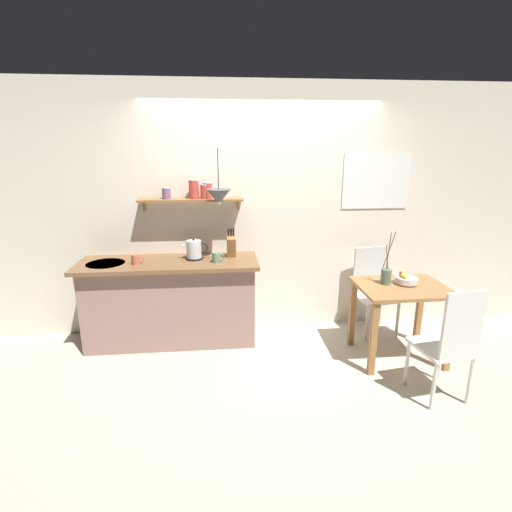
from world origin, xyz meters
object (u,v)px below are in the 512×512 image
dining_chair_near (450,342)px  coffee_mug_by_sink (136,259)px  electric_kettle (194,250)px  coffee_mug_spare (217,257)px  dining_table (401,300)px  twig_vase (386,276)px  fruit_bowl (405,279)px  pendant_lamp (219,197)px  knife_block (231,245)px  dining_chair_far (372,287)px

dining_chair_near → coffee_mug_by_sink: bearing=156.0°
electric_kettle → coffee_mug_spare: size_ratio=2.12×
dining_table → twig_vase: twig_vase is taller
fruit_bowl → coffee_mug_spare: size_ratio=1.72×
pendant_lamp → dining_chair_near: bearing=-33.9°
dining_table → coffee_mug_by_sink: size_ratio=6.83×
twig_vase → electric_kettle: twig_vase is taller
dining_table → knife_block: size_ratio=2.66×
dining_chair_far → coffee_mug_by_sink: (-2.53, -0.16, 0.44)m
dining_chair_near → electric_kettle: electric_kettle is taller
electric_kettle → knife_block: (0.38, 0.05, 0.03)m
coffee_mug_by_sink → pendant_lamp: 1.03m
knife_block → fruit_bowl: bearing=-19.5°
dining_table → twig_vase: bearing=154.4°
dining_table → pendant_lamp: size_ratio=1.55×
dining_chair_far → coffee_mug_by_sink: size_ratio=7.84×
electric_kettle → coffee_mug_by_sink: (-0.57, -0.13, -0.05)m
coffee_mug_by_sink → dining_chair_near: bearing=-24.0°
pendant_lamp → electric_kettle: bearing=160.7°
dining_chair_near → pendant_lamp: pendant_lamp is taller
dining_table → fruit_bowl: 0.21m
electric_kettle → coffee_mug_spare: bearing=-31.0°
dining_chair_far → knife_block: 1.66m
dining_chair_far → fruit_bowl: 0.64m
twig_vase → coffee_mug_spare: size_ratio=4.22×
coffee_mug_spare → pendant_lamp: 0.61m
twig_vase → knife_block: (-1.47, 0.57, 0.19)m
dining_chair_near → fruit_bowl: 0.81m
electric_kettle → coffee_mug_by_sink: 0.59m
electric_kettle → dining_chair_near: bearing=-32.2°
dining_chair_near → coffee_mug_spare: 2.22m
coffee_mug_spare → electric_kettle: bearing=149.0°
electric_kettle → knife_block: bearing=7.3°
dining_chair_near → electric_kettle: bearing=147.8°
electric_kettle → pendant_lamp: 0.63m
dining_table → knife_block: knife_block is taller
twig_vase → coffee_mug_by_sink: size_ratio=4.25×
pendant_lamp → knife_block: bearing=50.3°
electric_kettle → coffee_mug_by_sink: electric_kettle is taller
dining_chair_near → knife_block: (-1.69, 1.36, 0.49)m
dining_chair_near → coffee_mug_by_sink: coffee_mug_by_sink is taller
coffee_mug_by_sink → electric_kettle: bearing=12.6°
twig_vase → coffee_mug_spare: (-1.63, 0.38, 0.12)m
dining_chair_near → knife_block: 2.22m
dining_table → electric_kettle: (-1.99, 0.59, 0.39)m
dining_chair_near → electric_kettle: (-2.07, 1.31, 0.47)m
dining_table → coffee_mug_spare: bearing=165.6°
dining_chair_far → knife_block: bearing=179.2°
fruit_bowl → twig_vase: (-0.19, 0.02, 0.03)m
coffee_mug_spare → twig_vase: bearing=-13.3°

